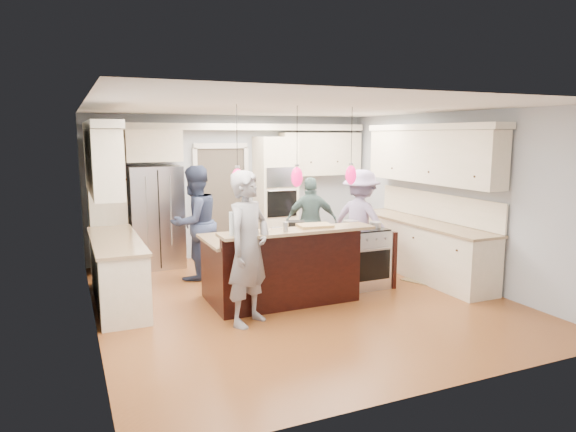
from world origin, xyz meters
name	(u,v)px	position (x,y,z in m)	size (l,w,h in m)	color
ground_plane	(298,298)	(0.00, 0.00, 0.00)	(6.00, 6.00, 0.00)	#985829
room_shell	(298,172)	(0.00, 0.00, 1.82)	(5.54, 6.04, 2.72)	#B2BCC6
refrigerator	(156,217)	(-1.55, 2.64, 0.90)	(0.90, 0.70, 1.80)	#B7B7BC
oven_column	(276,196)	(0.75, 2.67, 1.15)	(0.72, 0.69, 2.30)	#F9E7CA
back_upper_cabinets	(198,172)	(-0.75, 2.76, 1.67)	(5.30, 0.61, 2.54)	#F9E7CA
right_counter_run	(424,213)	(2.44, 0.30, 1.06)	(0.64, 3.10, 2.51)	#F9E7CA
left_cabinets	(112,229)	(-2.44, 0.80, 1.06)	(0.64, 2.30, 2.51)	#F9E7CA
kitchen_island	(280,266)	(-0.25, 0.07, 0.48)	(2.10, 1.46, 1.12)	black
island_range	(362,257)	(1.16, 0.15, 0.46)	(0.82, 0.71, 0.92)	#B7B7BC
pendant_lights	(297,177)	(-0.25, -0.51, 1.80)	(1.75, 0.15, 1.03)	black
person_bar_end	(249,249)	(-0.98, -0.68, 0.96)	(0.70, 0.46, 1.91)	gray
person_far_left	(195,223)	(-1.10, 1.60, 0.93)	(0.90, 0.70, 1.85)	navy
person_far_right	(311,222)	(1.00, 1.60, 0.80)	(0.94, 0.39, 1.60)	#44605D
person_range_side	(361,221)	(1.60, 0.90, 0.88)	(1.13, 0.65, 1.76)	#9889B9
floor_rug	(437,281)	(2.40, -0.15, 0.01)	(0.66, 0.97, 0.01)	#998253
water_bottle	(232,224)	(-1.16, -0.59, 1.27)	(0.07, 0.07, 0.29)	silver
beer_bottle_a	(245,224)	(-0.94, -0.46, 1.23)	(0.05, 0.05, 0.22)	#4F2E0E
beer_bottle_b	(256,225)	(-0.85, -0.61, 1.23)	(0.06, 0.06, 0.23)	#4F2E0E
beer_bottle_c	(252,222)	(-0.87, -0.51, 1.25)	(0.06, 0.06, 0.26)	#4F2E0E
drink_can	(286,227)	(-0.46, -0.63, 1.18)	(0.07, 0.07, 0.13)	#B7B7BC
cutting_board	(315,226)	(0.04, -0.47, 1.14)	(0.44, 0.31, 0.03)	tan
pot_large	(351,225)	(0.95, 0.15, 0.98)	(0.22, 0.22, 0.13)	#B7B7BC
pot_small	(375,225)	(1.36, 0.10, 0.96)	(0.18, 0.18, 0.09)	#B7B7BC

